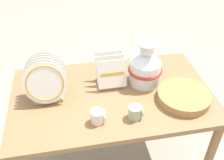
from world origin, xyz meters
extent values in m
cube|color=olive|center=(0.00, 0.00, 0.73)|extent=(1.29, 0.77, 0.03)
cylinder|color=olive|center=(0.59, -0.34, 0.36)|extent=(0.06, 0.06, 0.71)
cylinder|color=olive|center=(-0.59, 0.34, 0.36)|extent=(0.06, 0.06, 0.71)
cylinder|color=olive|center=(0.59, 0.34, 0.36)|extent=(0.06, 0.06, 0.71)
cylinder|color=silver|center=(0.24, 0.08, 0.83)|extent=(0.20, 0.20, 0.16)
cone|color=silver|center=(0.24, 0.08, 0.95)|extent=(0.20, 0.20, 0.07)
cylinder|color=silver|center=(0.24, 0.08, 1.01)|extent=(0.09, 0.09, 0.06)
torus|color=silver|center=(0.24, 0.08, 1.04)|extent=(0.13, 0.13, 0.02)
torus|color=#B72D23|center=(0.24, 0.08, 0.85)|extent=(0.23, 0.23, 0.02)
cube|color=tan|center=(-0.40, 0.05, 0.76)|extent=(0.18, 0.13, 0.02)
cylinder|color=tan|center=(-0.46, 0.10, 0.80)|extent=(0.01, 0.01, 0.06)
cylinder|color=tan|center=(-0.34, 0.10, 0.80)|extent=(0.01, 0.01, 0.06)
cylinder|color=white|center=(-0.40, -0.01, 0.90)|extent=(0.26, 0.09, 0.25)
torus|color=gold|center=(-0.40, -0.01, 0.90)|extent=(0.22, 0.08, 0.22)
cylinder|color=white|center=(-0.40, 0.02, 0.90)|extent=(0.26, 0.09, 0.25)
cylinder|color=white|center=(-0.40, 0.05, 0.90)|extent=(0.26, 0.09, 0.25)
cylinder|color=white|center=(-0.40, 0.07, 0.90)|extent=(0.26, 0.09, 0.25)
cylinder|color=white|center=(-0.40, 0.10, 0.90)|extent=(0.26, 0.09, 0.25)
cube|color=tan|center=(0.01, 0.11, 0.76)|extent=(0.18, 0.13, 0.02)
cylinder|color=tan|center=(-0.05, 0.16, 0.80)|extent=(0.01, 0.01, 0.06)
cylinder|color=tan|center=(0.07, 0.16, 0.80)|extent=(0.01, 0.01, 0.06)
cube|color=white|center=(0.01, 0.05, 0.86)|extent=(0.18, 0.06, 0.18)
cube|color=white|center=(0.01, 0.11, 0.86)|extent=(0.18, 0.06, 0.18)
cube|color=white|center=(0.01, 0.17, 0.86)|extent=(0.18, 0.06, 0.18)
cube|color=gold|center=(0.01, 0.05, 0.86)|extent=(0.16, 0.01, 0.02)
cylinder|color=#AD7F47|center=(0.43, -0.14, 0.75)|extent=(0.33, 0.33, 0.01)
cylinder|color=#AD7F47|center=(0.43, -0.14, 0.76)|extent=(0.33, 0.33, 0.01)
cylinder|color=#AD7F47|center=(0.43, -0.14, 0.77)|extent=(0.33, 0.33, 0.01)
cylinder|color=#AD7F47|center=(0.43, -0.14, 0.78)|extent=(0.33, 0.33, 0.01)
cylinder|color=#AD7F47|center=(0.43, -0.14, 0.79)|extent=(0.33, 0.33, 0.01)
cylinder|color=#AD7F47|center=(0.43, -0.14, 0.80)|extent=(0.33, 0.33, 0.01)
cylinder|color=silver|center=(-0.13, -0.23, 0.79)|extent=(0.08, 0.08, 0.08)
torus|color=silver|center=(-0.09, -0.23, 0.79)|extent=(0.01, 0.07, 0.07)
cylinder|color=#9EB28E|center=(0.09, -0.23, 0.79)|extent=(0.08, 0.08, 0.08)
torus|color=#9EB28E|center=(0.13, -0.23, 0.79)|extent=(0.01, 0.07, 0.07)
camera|label=1|loc=(-0.24, -1.26, 1.84)|focal=42.00mm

